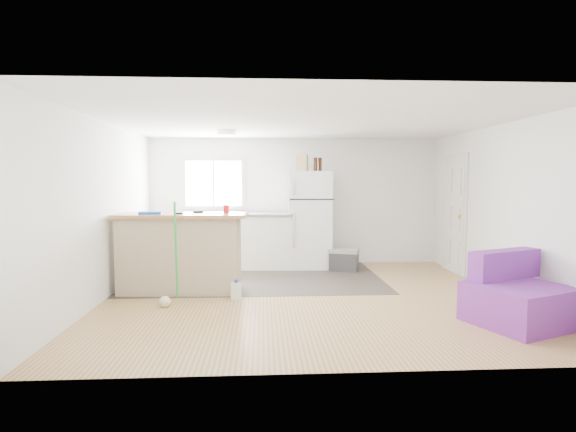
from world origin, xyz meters
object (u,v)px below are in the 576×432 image
at_px(refrigerator, 309,220).
at_px(cleaner_jug, 236,291).
at_px(cooler, 344,260).
at_px(blue_tray, 150,213).
at_px(mop, 168,288).
at_px(red_cup, 226,209).
at_px(peninsula, 181,252).
at_px(bottle_left, 315,164).
at_px(purple_seat, 517,298).
at_px(bottle_right, 320,165).
at_px(cardboard_box, 302,163).
at_px(kitchen_cabinets, 232,240).

distance_m(refrigerator, cleaner_jug, 2.67).
bearing_deg(cooler, blue_tray, -134.29).
xyz_separation_m(cleaner_jug, mop, (-0.85, -0.26, 0.11)).
distance_m(red_cup, blue_tray, 1.05).
height_order(mop, red_cup, mop).
distance_m(peninsula, bottle_left, 3.01).
bearing_deg(mop, purple_seat, -21.27).
bearing_deg(mop, red_cup, 40.14).
distance_m(bottle_left, bottle_right, 0.12).
bearing_deg(blue_tray, cardboard_box, 38.13).
xyz_separation_m(red_cup, blue_tray, (-1.05, -0.12, -0.04)).
bearing_deg(bottle_right, red_cup, -132.64).
bearing_deg(refrigerator, mop, -126.79).
distance_m(cooler, cleaner_jug, 2.60).
bearing_deg(bottle_right, mop, -132.23).
bearing_deg(cooler, refrigerator, 167.14).
bearing_deg(peninsula, cardboard_box, 44.78).
height_order(kitchen_cabinets, bottle_right, bottle_right).
bearing_deg(purple_seat, red_cup, 131.47).
height_order(purple_seat, bottle_right, bottle_right).
height_order(kitchen_cabinets, red_cup, kitchen_cabinets).
distance_m(kitchen_cabinets, blue_tray, 2.23).
bearing_deg(cleaner_jug, peninsula, 164.83).
bearing_deg(refrigerator, cleaner_jug, -115.80).
xyz_separation_m(kitchen_cabinets, bottle_right, (1.61, -0.05, 1.38)).
height_order(cooler, bottle_left, bottle_left).
relative_size(peninsula, mop, 1.38).
height_order(cleaner_jug, bottle_left, bottle_left).
relative_size(purple_seat, cleaner_jug, 4.45).
height_order(refrigerator, cardboard_box, cardboard_box).
xyz_separation_m(peninsula, red_cup, (0.66, 0.03, 0.62)).
relative_size(cardboard_box, bottle_right, 1.20).
bearing_deg(bottle_left, cardboard_box, 169.30).
distance_m(kitchen_cabinets, cardboard_box, 1.91).
relative_size(red_cup, blue_tray, 0.40).
distance_m(purple_seat, red_cup, 3.89).
xyz_separation_m(cleaner_jug, bottle_left, (1.32, 2.15, 1.78)).
bearing_deg(kitchen_cabinets, cleaner_jug, -81.86).
relative_size(blue_tray, cardboard_box, 1.00).
bearing_deg(cleaner_jug, purple_seat, -4.63).
relative_size(cooler, blue_tray, 1.99).
distance_m(refrigerator, blue_tray, 3.07).
relative_size(kitchen_cabinets, refrigerator, 1.30).
bearing_deg(bottle_left, mop, -131.96).
bearing_deg(blue_tray, mop, -61.53).
height_order(red_cup, cardboard_box, cardboard_box).
bearing_deg(red_cup, blue_tray, -173.41).
distance_m(purple_seat, mop, 4.16).
height_order(purple_seat, red_cup, red_cup).
distance_m(peninsula, mop, 0.83).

